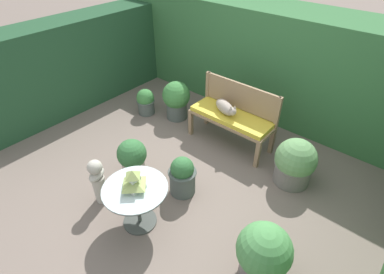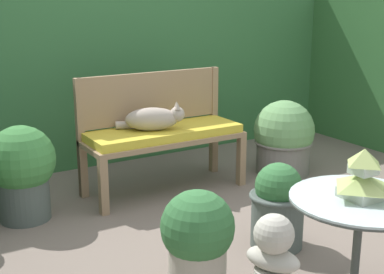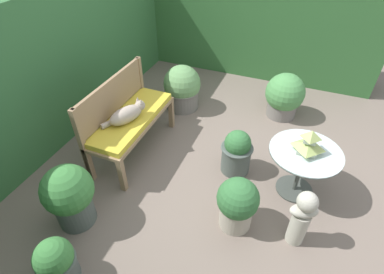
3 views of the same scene
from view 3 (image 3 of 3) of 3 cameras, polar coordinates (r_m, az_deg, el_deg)
ground at (r=3.48m, az=6.46°, el=-8.15°), size 30.00×30.00×0.00m
foliage_hedge_back at (r=4.25m, az=-29.76°, el=11.21°), size 6.40×1.05×1.78m
foliage_hedge_right at (r=5.51m, az=13.51°, el=19.63°), size 0.70×3.73×1.55m
garden_bench at (r=3.61m, az=-11.32°, el=2.96°), size 1.30×0.48×0.53m
bench_backrest at (r=3.60m, az=-14.80°, el=6.65°), size 1.30×0.06×0.95m
cat at (r=3.44m, az=-12.33°, el=4.26°), size 0.49×0.38×0.22m
patio_table at (r=3.24m, az=20.44°, el=-4.14°), size 0.72×0.72×0.57m
pagoda_birdhouse at (r=3.10m, az=21.39°, el=-1.05°), size 0.24×0.24×0.26m
garden_bust at (r=2.88m, az=20.17°, el=-14.12°), size 0.23×0.29×0.65m
potted_plant_hedge_corner at (r=2.89m, az=8.62°, el=-12.40°), size 0.40×0.40×0.58m
potted_plant_bench_left at (r=3.06m, az=-22.30°, el=-10.23°), size 0.48×0.48×0.69m
potted_plant_bench_right at (r=4.45m, az=-1.89°, el=9.26°), size 0.54×0.54×0.66m
potted_plant_table_far at (r=4.45m, az=17.17°, el=7.48°), size 0.54×0.54×0.65m
potted_plant_patio_mid at (r=2.84m, az=-24.48°, el=-20.83°), size 0.33×0.33×0.47m
potted_plant_path_edge at (r=3.43m, az=8.50°, el=-2.86°), size 0.37×0.37×0.55m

